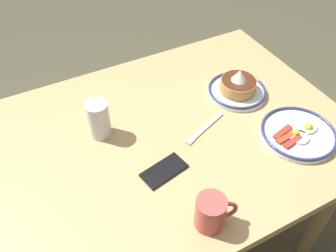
% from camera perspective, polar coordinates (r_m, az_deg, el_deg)
% --- Properties ---
extents(ground_plane, '(6.00, 6.00, 0.00)m').
position_cam_1_polar(ground_plane, '(1.82, -0.01, -17.25)').
color(ground_plane, '#494834').
extents(dining_table, '(1.27, 0.91, 0.72)m').
position_cam_1_polar(dining_table, '(1.28, -0.01, -3.83)').
color(dining_table, tan).
rests_on(dining_table, ground_plane).
extents(plate_near_main, '(0.22, 0.22, 0.11)m').
position_cam_1_polar(plate_near_main, '(1.39, 11.09, 6.06)').
color(plate_near_main, white).
rests_on(plate_near_main, dining_table).
extents(plate_center_pancakes, '(0.26, 0.26, 0.04)m').
position_cam_1_polar(plate_center_pancakes, '(1.29, 20.17, -1.09)').
color(plate_center_pancakes, silver).
rests_on(plate_center_pancakes, dining_table).
extents(coffee_mug, '(0.12, 0.08, 0.10)m').
position_cam_1_polar(coffee_mug, '(0.98, 6.97, -13.56)').
color(coffee_mug, '#BF4C47').
rests_on(coffee_mug, dining_table).
extents(drinking_glass, '(0.07, 0.07, 0.13)m').
position_cam_1_polar(drinking_glass, '(1.20, -10.99, 0.82)').
color(drinking_glass, silver).
rests_on(drinking_glass, dining_table).
extents(cell_phone, '(0.16, 0.10, 0.01)m').
position_cam_1_polar(cell_phone, '(1.11, -0.66, -7.17)').
color(cell_phone, black).
rests_on(cell_phone, dining_table).
extents(fork_near, '(0.19, 0.09, 0.01)m').
position_cam_1_polar(fork_near, '(1.24, 5.91, -0.38)').
color(fork_near, silver).
rests_on(fork_near, dining_table).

